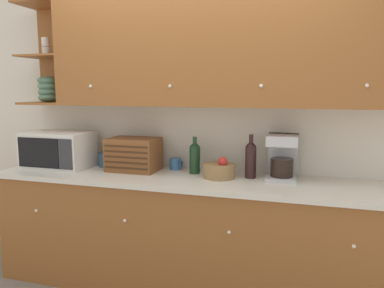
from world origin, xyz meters
The scene contains 13 objects.
ground_plane centered at (0.00, 0.00, 0.00)m, with size 24.00×24.00×0.00m, color slate.
wall_back centered at (0.00, 0.03, 1.30)m, with size 5.54×0.06×2.60m.
counter_unit centered at (0.00, -0.32, 0.46)m, with size 3.16×0.67×0.92m.
backsplash_panel centered at (0.00, -0.01, 1.20)m, with size 3.14×0.01×0.54m.
upper_cabinets centered at (0.16, -0.18, 1.90)m, with size 3.14×0.38×0.87m.
microwave centered at (-1.19, -0.31, 1.08)m, with size 0.56×0.37×0.31m.
storage_canister centered at (-0.82, -0.16, 0.99)m, with size 0.12×0.12×0.12m.
bread_box centered at (-0.51, -0.24, 1.06)m, with size 0.41×0.30×0.27m.
mug centered at (-0.19, -0.09, 0.97)m, with size 0.11×0.09×0.10m.
wine_bottle centered at (0.01, -0.19, 1.06)m, with size 0.09×0.09×0.30m.
fruit_basket centered at (0.24, -0.29, 0.98)m, with size 0.25×0.25×0.17m.
second_wine_bottle centered at (0.47, -0.22, 1.08)m, with size 0.08×0.08×0.34m.
coffee_maker centered at (0.70, -0.18, 1.10)m, with size 0.23×0.27×0.34m.
Camera 1 is at (0.86, -3.04, 1.60)m, focal length 35.00 mm.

